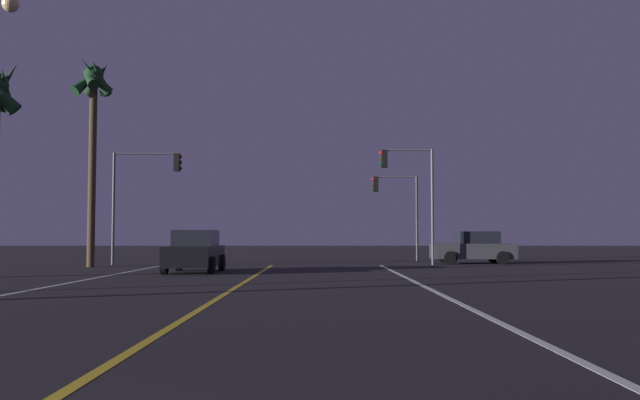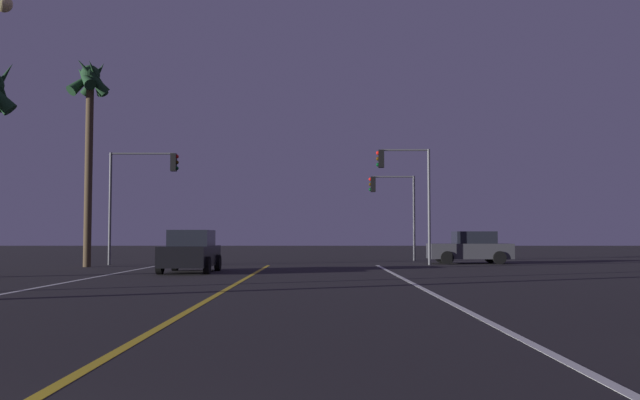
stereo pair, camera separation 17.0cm
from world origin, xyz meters
TOP-DOWN VIEW (x-y plane):
  - lane_edge_right at (5.41, 12.63)m, footprint 0.16×37.25m
  - lane_center_divider at (0.00, 12.63)m, footprint 0.16×37.25m
  - car_oncoming at (-2.65, 24.78)m, footprint 2.02×4.30m
  - car_crossing_side at (10.54, 33.42)m, footprint 4.30×2.02m
  - traffic_light_near_right at (6.86, 31.75)m, footprint 2.75×0.36m
  - traffic_light_near_left at (-6.45, 31.75)m, footprint 3.53×0.36m
  - traffic_light_far_right at (6.78, 37.25)m, footprint 2.73×0.36m
  - street_lamp_right_near at (7.01, 7.17)m, footprint 2.31×0.44m
  - palm_tree_left_far at (-8.42, 29.51)m, footprint 2.12×2.15m

SIDE VIEW (x-z plane):
  - lane_edge_right at x=5.41m, z-range 0.00..0.01m
  - lane_center_divider at x=0.00m, z-range 0.00..0.01m
  - car_oncoming at x=-2.65m, z-range -0.03..1.67m
  - car_crossing_side at x=10.54m, z-range -0.03..1.67m
  - traffic_light_far_right at x=6.78m, z-range 1.22..6.22m
  - traffic_light_near_left at x=-6.45m, z-range 1.39..7.09m
  - traffic_light_near_right at x=6.86m, z-range 1.38..7.26m
  - street_lamp_right_near at x=7.01m, z-range 1.05..8.29m
  - palm_tree_left_far at x=-8.42m, z-range 2.98..12.95m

